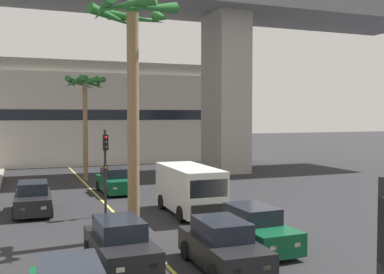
% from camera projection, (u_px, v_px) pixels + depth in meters
% --- Properties ---
extents(lane_stripe_center, '(0.14, 56.00, 0.01)m').
position_uv_depth(lane_stripe_center, '(118.00, 217.00, 22.11)').
color(lane_stripe_center, '#DBCC4C').
rests_on(lane_stripe_center, ground).
extents(pier_building_backdrop, '(38.01, 8.04, 10.15)m').
position_uv_depth(pier_building_backdrop, '(64.00, 114.00, 46.63)').
color(pier_building_backdrop, beige).
rests_on(pier_building_backdrop, ground).
extents(car_queue_front, '(1.89, 4.13, 1.56)m').
position_uv_depth(car_queue_front, '(120.00, 245.00, 14.75)').
color(car_queue_front, black).
rests_on(car_queue_front, ground).
extents(car_queue_second, '(1.95, 4.16, 1.56)m').
position_uv_depth(car_queue_second, '(33.00, 199.00, 22.89)').
color(car_queue_second, black).
rests_on(car_queue_second, ground).
extents(car_queue_third, '(1.92, 4.14, 1.56)m').
position_uv_depth(car_queue_third, '(254.00, 229.00, 16.85)').
color(car_queue_third, '#0C4728').
rests_on(car_queue_third, ground).
extents(car_queue_fourth, '(1.92, 4.14, 1.56)m').
position_uv_depth(car_queue_fourth, '(223.00, 246.00, 14.63)').
color(car_queue_fourth, black).
rests_on(car_queue_fourth, ground).
extents(car_queue_sixth, '(1.95, 4.16, 1.56)m').
position_uv_depth(car_queue_sixth, '(115.00, 181.00, 28.85)').
color(car_queue_sixth, '#0C4728').
rests_on(car_queue_sixth, ground).
extents(delivery_van, '(2.22, 5.28, 2.36)m').
position_uv_depth(delivery_van, '(189.00, 188.00, 22.68)').
color(delivery_van, silver).
rests_on(delivery_van, ground).
extents(traffic_light_median_far, '(0.24, 0.37, 4.20)m').
position_uv_depth(traffic_light_median_far, '(105.00, 161.00, 22.00)').
color(traffic_light_median_far, black).
rests_on(traffic_light_median_far, ground).
extents(palm_tree_near_median, '(3.16, 3.16, 7.89)m').
position_uv_depth(palm_tree_near_median, '(85.00, 94.00, 34.13)').
color(palm_tree_near_median, brown).
rests_on(palm_tree_near_median, ground).
extents(palm_tree_mid_median, '(3.41, 3.60, 9.38)m').
position_uv_depth(palm_tree_mid_median, '(133.00, 58.00, 17.84)').
color(palm_tree_mid_median, brown).
rests_on(palm_tree_mid_median, ground).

